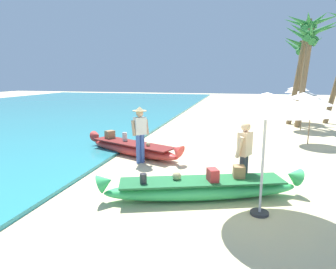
{
  "coord_description": "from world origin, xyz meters",
  "views": [
    {
      "loc": [
        -0.02,
        -6.37,
        2.69
      ],
      "look_at": [
        -2.1,
        2.22,
        0.9
      ],
      "focal_mm": 30.95,
      "sensor_mm": 36.0,
      "label": 1
    }
  ],
  "objects_px": {
    "patio_umbrella_large": "(267,102)",
    "palm_tree_mid_cluster": "(307,34)",
    "person_vendor_hatted": "(140,131)",
    "palm_tree_tall_inland": "(310,42)",
    "palm_tree_far_behind": "(301,55)",
    "boat_green_foreground": "(202,188)",
    "boat_red_midground": "(132,148)",
    "person_tourist_customer": "(244,152)"
  },
  "relations": [
    {
      "from": "patio_umbrella_large",
      "to": "palm_tree_mid_cluster",
      "type": "relative_size",
      "value": 0.4
    },
    {
      "from": "person_vendor_hatted",
      "to": "palm_tree_tall_inland",
      "type": "relative_size",
      "value": 0.33
    },
    {
      "from": "palm_tree_tall_inland",
      "to": "palm_tree_far_behind",
      "type": "bearing_deg",
      "value": 89.66
    },
    {
      "from": "palm_tree_far_behind",
      "to": "palm_tree_mid_cluster",
      "type": "bearing_deg",
      "value": -89.1
    },
    {
      "from": "person_vendor_hatted",
      "to": "palm_tree_far_behind",
      "type": "distance_m",
      "value": 12.31
    },
    {
      "from": "boat_green_foreground",
      "to": "boat_red_midground",
      "type": "height_order",
      "value": "boat_red_midground"
    },
    {
      "from": "patio_umbrella_large",
      "to": "palm_tree_tall_inland",
      "type": "bearing_deg",
      "value": 75.31
    },
    {
      "from": "boat_red_midground",
      "to": "palm_tree_far_behind",
      "type": "height_order",
      "value": "palm_tree_far_behind"
    },
    {
      "from": "patio_umbrella_large",
      "to": "person_tourist_customer",
      "type": "bearing_deg",
      "value": 104.71
    },
    {
      "from": "boat_green_foreground",
      "to": "palm_tree_mid_cluster",
      "type": "xyz_separation_m",
      "value": [
        4.09,
        11.44,
        4.65
      ]
    },
    {
      "from": "person_tourist_customer",
      "to": "palm_tree_mid_cluster",
      "type": "height_order",
      "value": "palm_tree_mid_cluster"
    },
    {
      "from": "person_tourist_customer",
      "to": "palm_tree_mid_cluster",
      "type": "xyz_separation_m",
      "value": [
        3.21,
        10.72,
        3.97
      ]
    },
    {
      "from": "patio_umbrella_large",
      "to": "palm_tree_mid_cluster",
      "type": "bearing_deg",
      "value": 76.36
    },
    {
      "from": "patio_umbrella_large",
      "to": "palm_tree_mid_cluster",
      "type": "xyz_separation_m",
      "value": [
        2.89,
        11.92,
        2.69
      ]
    },
    {
      "from": "boat_green_foreground",
      "to": "palm_tree_tall_inland",
      "type": "height_order",
      "value": "palm_tree_tall_inland"
    },
    {
      "from": "person_tourist_customer",
      "to": "palm_tree_tall_inland",
      "type": "relative_size",
      "value": 0.31
    },
    {
      "from": "person_vendor_hatted",
      "to": "palm_tree_far_behind",
      "type": "xyz_separation_m",
      "value": [
        6.3,
        10.18,
        2.84
      ]
    },
    {
      "from": "palm_tree_tall_inland",
      "to": "palm_tree_mid_cluster",
      "type": "relative_size",
      "value": 0.9
    },
    {
      "from": "patio_umbrella_large",
      "to": "palm_tree_mid_cluster",
      "type": "height_order",
      "value": "palm_tree_mid_cluster"
    },
    {
      "from": "person_tourist_customer",
      "to": "palm_tree_far_behind",
      "type": "relative_size",
      "value": 0.33
    },
    {
      "from": "person_tourist_customer",
      "to": "patio_umbrella_large",
      "type": "xyz_separation_m",
      "value": [
        0.31,
        -1.2,
        1.28
      ]
    },
    {
      "from": "palm_tree_far_behind",
      "to": "boat_green_foreground",
      "type": "bearing_deg",
      "value": -108.09
    },
    {
      "from": "person_tourist_customer",
      "to": "palm_tree_far_behind",
      "type": "distance_m",
      "value": 12.52
    },
    {
      "from": "boat_green_foreground",
      "to": "palm_tree_tall_inland",
      "type": "distance_m",
      "value": 11.95
    },
    {
      "from": "boat_green_foreground",
      "to": "palm_tree_far_behind",
      "type": "distance_m",
      "value": 13.61
    },
    {
      "from": "palm_tree_mid_cluster",
      "to": "palm_tree_far_behind",
      "type": "xyz_separation_m",
      "value": [
        -0.02,
        1.02,
        -1.03
      ]
    },
    {
      "from": "boat_green_foreground",
      "to": "patio_umbrella_large",
      "type": "distance_m",
      "value": 2.35
    },
    {
      "from": "palm_tree_mid_cluster",
      "to": "palm_tree_far_behind",
      "type": "bearing_deg",
      "value": 90.9
    },
    {
      "from": "person_vendor_hatted",
      "to": "palm_tree_mid_cluster",
      "type": "bearing_deg",
      "value": 55.4
    },
    {
      "from": "person_vendor_hatted",
      "to": "person_tourist_customer",
      "type": "bearing_deg",
      "value": -26.73
    },
    {
      "from": "palm_tree_tall_inland",
      "to": "palm_tree_mid_cluster",
      "type": "xyz_separation_m",
      "value": [
        0.03,
        0.99,
        0.53
      ]
    },
    {
      "from": "palm_tree_far_behind",
      "to": "palm_tree_tall_inland",
      "type": "bearing_deg",
      "value": -90.34
    },
    {
      "from": "person_vendor_hatted",
      "to": "palm_tree_mid_cluster",
      "type": "distance_m",
      "value": 11.78
    },
    {
      "from": "person_tourist_customer",
      "to": "boat_red_midground",
      "type": "bearing_deg",
      "value": 147.38
    },
    {
      "from": "person_vendor_hatted",
      "to": "palm_tree_tall_inland",
      "type": "bearing_deg",
      "value": 52.41
    },
    {
      "from": "boat_green_foreground",
      "to": "person_tourist_customer",
      "type": "relative_size",
      "value": 2.7
    },
    {
      "from": "patio_umbrella_large",
      "to": "palm_tree_far_behind",
      "type": "height_order",
      "value": "palm_tree_far_behind"
    },
    {
      "from": "boat_green_foreground",
      "to": "person_vendor_hatted",
      "type": "xyz_separation_m",
      "value": [
        -2.23,
        2.29,
        0.78
      ]
    },
    {
      "from": "boat_red_midground",
      "to": "palm_tree_far_behind",
      "type": "distance_m",
      "value": 12.19
    },
    {
      "from": "boat_red_midground",
      "to": "person_vendor_hatted",
      "type": "bearing_deg",
      "value": -54.04
    },
    {
      "from": "palm_tree_mid_cluster",
      "to": "palm_tree_tall_inland",
      "type": "bearing_deg",
      "value": -91.63
    },
    {
      "from": "person_vendor_hatted",
      "to": "palm_tree_far_behind",
      "type": "bearing_deg",
      "value": 58.25
    }
  ]
}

